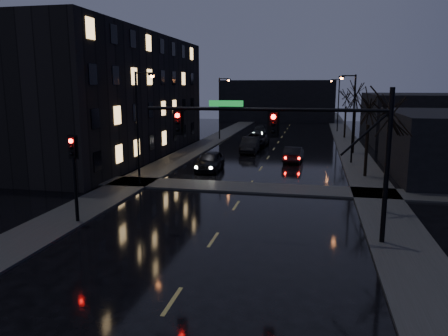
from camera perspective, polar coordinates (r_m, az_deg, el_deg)
The scene contains 22 objects.
ground at distance 13.67m, azimuth -9.61°, elevation -20.59°, with size 160.00×160.00×0.00m, color black.
sidewalk_left at distance 48.12m, azimuth -3.95°, elevation 2.36°, with size 3.00×140.00×0.12m, color #2D2D2B.
sidewalk_right at distance 46.53m, azimuth 16.66°, elevation 1.65°, with size 3.00×140.00×0.12m, color #2D2D2B.
sidewalk_cross at distance 30.47m, azimuth 3.09°, elevation -2.56°, with size 40.00×3.00×0.12m, color #2D2D2B.
apartment_block at distance 45.88m, azimuth -15.57°, elevation 9.04°, with size 12.00×30.00×12.00m, color black.
commercial_right_far at distance 60.28m, azimuth 23.92°, elevation 5.98°, with size 12.00×18.00×6.00m, color black.
far_block at distance 89.18m, azimuth 7.07°, elevation 8.72°, with size 22.00×10.00×8.00m, color black.
signal_mast at distance 19.94m, azimuth 10.04°, elevation 4.24°, with size 11.11×0.41×7.00m.
signal_pole_left at distance 23.48m, azimuth -18.99°, elevation 0.21°, with size 0.35×0.41×4.53m.
tree_near at distance 25.14m, azimuth 21.06°, elevation 8.10°, with size 3.52×3.52×8.08m.
tree_mid_a at distance 35.06m, azimuth 18.46°, elevation 8.18°, with size 3.30×3.30×7.58m.
tree_mid_b at distance 46.98m, azimuth 16.87°, elevation 9.75°, with size 3.74×3.74×8.59m.
tree_far at distance 60.95m, azimuth 15.72°, elevation 9.43°, with size 3.43×3.43×7.88m.
streetlight_l_near at distance 31.30m, azimuth -10.90°, elevation 6.36°, with size 1.53×0.28×8.00m.
streetlight_l_far at distance 57.14m, azimuth -0.38°, elevation 8.47°, with size 1.53×0.28×8.00m.
streetlight_r_mid at distance 41.00m, azimuth 16.29°, elevation 7.13°, with size 1.53×0.28×8.00m.
streetlight_r_far at distance 68.92m, azimuth 14.55°, elevation 8.52°, with size 1.53×0.28×8.00m.
oncoming_car_a at distance 36.67m, azimuth -1.84°, elevation 0.92°, with size 1.90×4.72×1.61m, color black.
oncoming_car_b at distance 46.62m, azimuth 3.44°, elevation 3.03°, with size 1.71×4.91×1.62m, color black.
oncoming_car_c at distance 51.11m, azimuth 4.12°, elevation 3.69°, with size 2.65×5.76×1.60m, color black.
oncoming_car_d at distance 61.87m, azimuth 4.71°, elevation 4.82°, with size 1.95×4.81×1.40m, color black.
lead_car at distance 41.36m, azimuth 9.06°, elevation 1.80°, with size 1.53×4.38×1.44m, color black.
Camera 1 is at (4.44, -10.81, 7.08)m, focal length 35.00 mm.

